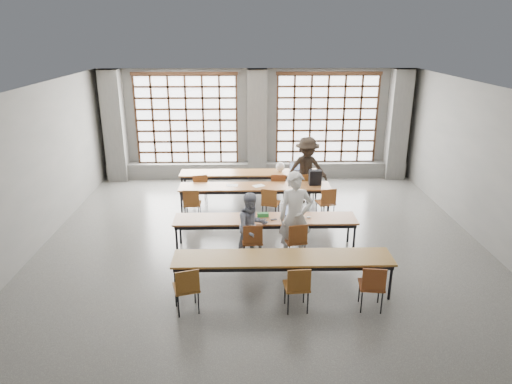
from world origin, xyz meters
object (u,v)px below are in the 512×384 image
(student_back, at_px, (307,170))
(red_pouch, at_px, (186,285))
(desk_row_a, at_px, (249,174))
(desk_row_b, at_px, (255,188))
(chair_front_left, at_px, (252,239))
(mouse, at_px, (309,217))
(desk_row_c, at_px, (265,221))
(laptop_back, at_px, (296,169))
(student_female, at_px, (252,227))
(green_box, at_px, (263,215))
(chair_back_mid, at_px, (278,185))
(chair_mid_centre, at_px, (270,201))
(chair_near_mid, at_px, (298,284))
(chair_mid_left, at_px, (192,202))
(student_male, at_px, (295,217))
(chair_near_right, at_px, (372,283))
(chair_mid_right, at_px, (327,200))
(desk_row_d, at_px, (283,260))
(chair_back_right, at_px, (307,185))
(phone, at_px, (274,220))
(chair_front_right, at_px, (296,238))
(backpack, at_px, (315,178))
(plastic_bag, at_px, (280,167))
(chair_back_left, at_px, (200,186))
(chair_near_left, at_px, (187,285))

(student_back, height_order, red_pouch, student_back)
(desk_row_a, distance_m, desk_row_b, 1.24)
(chair_front_left, height_order, mouse, chair_front_left)
(desk_row_c, bearing_deg, laptop_back, 73.74)
(student_female, distance_m, green_box, 0.63)
(chair_front_left, bearing_deg, chair_back_mid, 77.37)
(chair_mid_centre, distance_m, chair_near_mid, 4.03)
(chair_back_mid, bearing_deg, chair_mid_left, -151.37)
(chair_back_mid, height_order, student_female, student_female)
(chair_mid_centre, distance_m, student_male, 2.16)
(chair_near_right, bearing_deg, chair_mid_right, 91.47)
(chair_mid_centre, xyz_separation_m, chair_near_mid, (0.26, -4.02, 0.00))
(desk_row_d, relative_size, chair_near_right, 4.55)
(desk_row_b, xyz_separation_m, chair_near_right, (1.92, -4.64, -0.13))
(chair_back_right, relative_size, phone, 6.77)
(desk_row_d, height_order, red_pouch, desk_row_d)
(chair_front_right, distance_m, backpack, 3.01)
(chair_front_right, xyz_separation_m, green_box, (-0.67, 0.71, 0.24))
(mouse, distance_m, red_pouch, 3.37)
(chair_front_right, distance_m, chair_near_mid, 1.82)
(chair_front_left, bearing_deg, student_male, 8.21)
(chair_front_left, distance_m, green_box, 0.79)
(chair_back_mid, bearing_deg, phone, -95.81)
(desk_row_c, distance_m, student_female, 0.59)
(plastic_bag, bearing_deg, chair_near_mid, -91.25)
(laptop_back, bearing_deg, student_back, -68.19)
(student_back, bearing_deg, chair_back_mid, 176.61)
(desk_row_c, bearing_deg, green_box, 122.01)
(chair_back_left, distance_m, student_back, 3.01)
(green_box, bearing_deg, chair_near_left, -118.80)
(student_back, xyz_separation_m, backpack, (0.14, -0.69, -0.00))
(student_male, relative_size, phone, 14.81)
(desk_row_a, bearing_deg, chair_mid_right, -43.67)
(chair_front_left, bearing_deg, chair_near_mid, -67.73)
(laptop_back, bearing_deg, chair_front_left, -107.65)
(chair_mid_right, xyz_separation_m, green_box, (-1.68, -1.49, 0.24))
(student_back, bearing_deg, phone, -122.42)
(chair_near_left, xyz_separation_m, green_box, (1.39, 2.52, 0.24))
(chair_mid_centre, relative_size, student_male, 0.46)
(desk_row_c, relative_size, chair_near_right, 4.55)
(chair_mid_centre, height_order, chair_near_left, same)
(chair_mid_right, xyz_separation_m, chair_near_mid, (-1.18, -4.02, 0.00))
(chair_near_right, height_order, backpack, backpack)
(chair_back_left, height_order, plastic_bag, plastic_bag)
(chair_mid_right, bearing_deg, chair_front_right, -114.73)
(chair_mid_centre, relative_size, chair_mid_right, 1.00)
(desk_row_b, distance_m, chair_front_left, 2.83)
(chair_mid_centre, relative_size, chair_near_left, 1.00)
(desk_row_d, bearing_deg, chair_mid_right, 67.73)
(green_box, xyz_separation_m, plastic_bag, (0.63, 3.41, 0.10))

